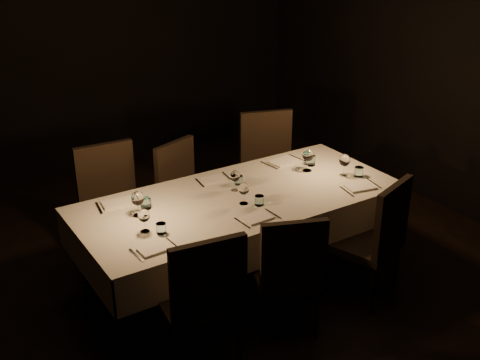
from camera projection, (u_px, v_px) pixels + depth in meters
room at (240, 104)px, 4.31m from camera, size 5.01×6.01×3.01m
dining_table at (240, 205)px, 4.64m from camera, size 2.52×1.12×0.76m
chair_near_left at (202, 296)px, 3.76m from camera, size 0.55×0.55×1.02m
place_setting_near_left at (151, 228)px, 4.01m from camera, size 0.31×0.40×0.17m
chair_near_center at (289, 269)px, 4.12m from camera, size 0.58×0.58×0.94m
place_setting_near_center at (252, 200)px, 4.40m from camera, size 0.31×0.40×0.17m
chair_near_right at (375, 235)px, 4.50m from camera, size 0.61×0.61×1.00m
place_setting_near_right at (353, 171)px, 4.88m from camera, size 0.35×0.41×0.19m
chair_far_left at (112, 201)px, 4.99m from camera, size 0.52×0.52×1.03m
place_setting_far_left at (133, 201)px, 4.37m from camera, size 0.36×0.41×0.19m
chair_far_center at (185, 190)px, 5.29m from camera, size 0.58×0.58×0.95m
place_setting_far_center at (229, 178)px, 4.77m from camera, size 0.31×0.39×0.17m
chair_far_right at (269, 163)px, 5.72m from camera, size 0.63×0.63×1.05m
place_setting_far_right at (301, 158)px, 5.12m from camera, size 0.37×0.42×0.20m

